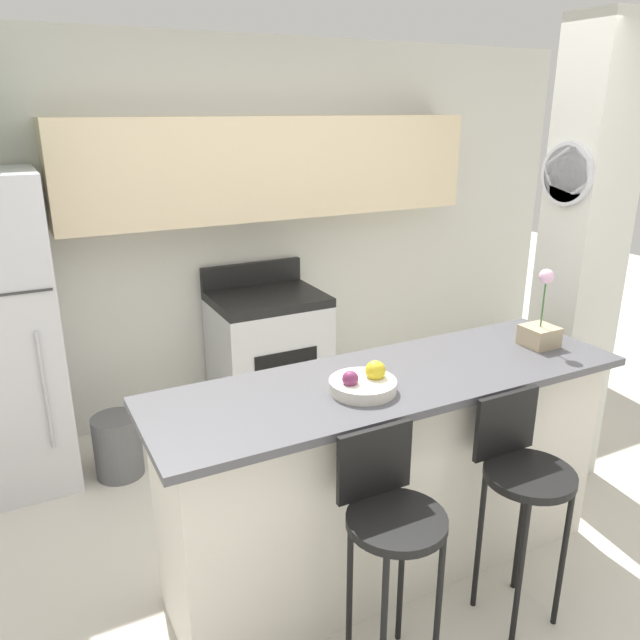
{
  "coord_description": "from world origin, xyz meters",
  "views": [
    {
      "loc": [
        -1.43,
        -2.07,
        2.1
      ],
      "look_at": [
        0.0,
        0.69,
        1.04
      ],
      "focal_mm": 35.0,
      "sensor_mm": 36.0,
      "label": 1
    }
  ],
  "objects_px": {
    "bar_stool_right": "(522,476)",
    "orchid_vase": "(540,328)",
    "stove_range": "(269,356)",
    "trash_bin": "(118,446)",
    "fruit_bowl": "(364,383)",
    "bar_stool_left": "(390,522)"
  },
  "relations": [
    {
      "from": "stove_range",
      "to": "fruit_bowl",
      "type": "xyz_separation_m",
      "value": [
        -0.29,
        -1.74,
        0.56
      ]
    },
    {
      "from": "bar_stool_right",
      "to": "fruit_bowl",
      "type": "height_order",
      "value": "fruit_bowl"
    },
    {
      "from": "stove_range",
      "to": "orchid_vase",
      "type": "relative_size",
      "value": 2.76
    },
    {
      "from": "fruit_bowl",
      "to": "orchid_vase",
      "type": "bearing_deg",
      "value": 2.91
    },
    {
      "from": "fruit_bowl",
      "to": "trash_bin",
      "type": "height_order",
      "value": "fruit_bowl"
    },
    {
      "from": "stove_range",
      "to": "trash_bin",
      "type": "distance_m",
      "value": 1.16
    },
    {
      "from": "stove_range",
      "to": "bar_stool_left",
      "type": "xyz_separation_m",
      "value": [
        -0.42,
        -2.16,
        0.21
      ]
    },
    {
      "from": "stove_range",
      "to": "trash_bin",
      "type": "height_order",
      "value": "stove_range"
    },
    {
      "from": "fruit_bowl",
      "to": "bar_stool_left",
      "type": "bearing_deg",
      "value": -107.23
    },
    {
      "from": "orchid_vase",
      "to": "fruit_bowl",
      "type": "xyz_separation_m",
      "value": [
        -1.04,
        -0.05,
        -0.05
      ]
    },
    {
      "from": "bar_stool_left",
      "to": "trash_bin",
      "type": "bearing_deg",
      "value": 109.78
    },
    {
      "from": "stove_range",
      "to": "orchid_vase",
      "type": "distance_m",
      "value": 1.94
    },
    {
      "from": "bar_stool_left",
      "to": "fruit_bowl",
      "type": "distance_m",
      "value": 0.56
    },
    {
      "from": "orchid_vase",
      "to": "trash_bin",
      "type": "height_order",
      "value": "orchid_vase"
    },
    {
      "from": "bar_stool_left",
      "to": "trash_bin",
      "type": "height_order",
      "value": "bar_stool_left"
    },
    {
      "from": "trash_bin",
      "to": "bar_stool_left",
      "type": "bearing_deg",
      "value": -70.22
    },
    {
      "from": "bar_stool_right",
      "to": "trash_bin",
      "type": "relative_size",
      "value": 2.63
    },
    {
      "from": "stove_range",
      "to": "fruit_bowl",
      "type": "distance_m",
      "value": 1.85
    },
    {
      "from": "bar_stool_right",
      "to": "orchid_vase",
      "type": "relative_size",
      "value": 2.58
    },
    {
      "from": "bar_stool_right",
      "to": "trash_bin",
      "type": "xyz_separation_m",
      "value": [
        -1.32,
        1.88,
        -0.48
      ]
    },
    {
      "from": "stove_range",
      "to": "trash_bin",
      "type": "bearing_deg",
      "value": -165.89
    },
    {
      "from": "bar_stool_left",
      "to": "bar_stool_right",
      "type": "xyz_separation_m",
      "value": [
        0.64,
        0.0,
        0.0
      ]
    }
  ]
}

